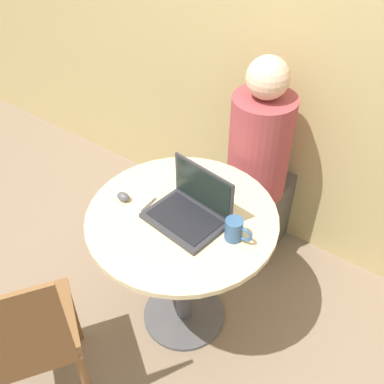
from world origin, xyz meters
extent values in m
plane|color=#7F6B56|center=(0.00, 0.00, 0.00)|extent=(12.00, 12.00, 0.00)
cube|color=tan|center=(0.00, 0.87, 1.30)|extent=(7.00, 0.05, 2.60)
cylinder|color=#4C4C51|center=(0.00, 0.00, 0.01)|extent=(0.42, 0.42, 0.02)
cylinder|color=#4C4C51|center=(0.00, 0.00, 0.36)|extent=(0.08, 0.08, 0.68)
cylinder|color=beige|center=(0.00, 0.00, 0.71)|extent=(0.80, 0.80, 0.02)
cube|color=#2D2D33|center=(0.03, -0.02, 0.74)|extent=(0.34, 0.26, 0.02)
cube|color=black|center=(0.03, -0.02, 0.75)|extent=(0.29, 0.21, 0.00)
cube|color=#2D2D33|center=(0.05, 0.09, 0.84)|extent=(0.31, 0.05, 0.19)
cube|color=black|center=(0.05, 0.08, 0.84)|extent=(0.28, 0.04, 0.17)
cube|color=silver|center=(-0.17, -0.04, 0.73)|extent=(0.06, 0.10, 0.02)
ellipsoid|color=#4C4C51|center=(-0.26, -0.07, 0.74)|extent=(0.06, 0.04, 0.04)
cylinder|color=#335684|center=(0.24, 0.01, 0.77)|extent=(0.07, 0.07, 0.10)
torus|color=#335684|center=(0.29, 0.01, 0.77)|extent=(0.07, 0.01, 0.07)
cylinder|color=brown|center=(-0.35, -0.41, 0.21)|extent=(0.04, 0.04, 0.43)
cylinder|color=brown|center=(-0.05, -0.61, 0.21)|extent=(0.04, 0.04, 0.43)
cube|color=brown|center=(-0.30, -0.65, 0.44)|extent=(0.56, 0.56, 0.02)
cube|color=brown|center=(-0.14, -0.76, 0.67)|extent=(0.22, 0.31, 0.45)
cube|color=#4C4742|center=(0.03, 0.72, 0.23)|extent=(0.30, 0.44, 0.46)
cylinder|color=#993D42|center=(0.03, 0.61, 0.73)|extent=(0.31, 0.31, 0.55)
sphere|color=beige|center=(0.03, 0.61, 1.10)|extent=(0.20, 0.20, 0.20)
camera|label=1|loc=(0.80, -1.06, 2.03)|focal=42.00mm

